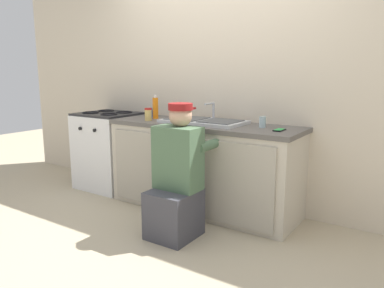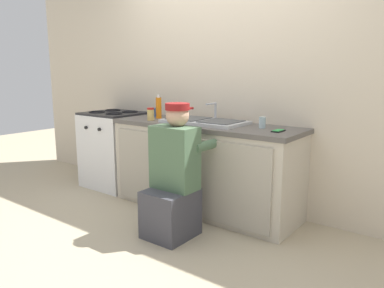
{
  "view_description": "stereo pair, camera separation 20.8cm",
  "coord_description": "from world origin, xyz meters",
  "px_view_note": "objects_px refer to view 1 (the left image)",
  "views": [
    {
      "loc": [
        1.89,
        -2.74,
        1.36
      ],
      "look_at": [
        0.0,
        0.1,
        0.69
      ],
      "focal_mm": 35.0,
      "sensor_mm": 36.0,
      "label": 1
    },
    {
      "loc": [
        2.06,
        -2.62,
        1.36
      ],
      "look_at": [
        0.0,
        0.1,
        0.69
      ],
      "focal_mm": 35.0,
      "sensor_mm": 36.0,
      "label": 2
    }
  ],
  "objects_px": {
    "stove_range": "(109,150)",
    "coffee_mug": "(150,113)",
    "cell_phone": "(279,130)",
    "condiment_jar": "(148,114)",
    "plumber_person": "(177,182)",
    "water_glass": "(263,122)",
    "sink_double_basin": "(204,121)",
    "soap_bottle_orange": "(155,108)"
  },
  "relations": [
    {
      "from": "plumber_person",
      "to": "coffee_mug",
      "type": "relative_size",
      "value": 8.76
    },
    {
      "from": "soap_bottle_orange",
      "to": "cell_phone",
      "type": "relative_size",
      "value": 1.79
    },
    {
      "from": "stove_range",
      "to": "coffee_mug",
      "type": "xyz_separation_m",
      "value": [
        0.56,
        0.1,
        0.47
      ]
    },
    {
      "from": "water_glass",
      "to": "condiment_jar",
      "type": "bearing_deg",
      "value": -170.12
    },
    {
      "from": "plumber_person",
      "to": "cell_phone",
      "type": "height_order",
      "value": "plumber_person"
    },
    {
      "from": "water_glass",
      "to": "cell_phone",
      "type": "bearing_deg",
      "value": -24.97
    },
    {
      "from": "coffee_mug",
      "to": "water_glass",
      "type": "relative_size",
      "value": 1.26
    },
    {
      "from": "coffee_mug",
      "to": "cell_phone",
      "type": "bearing_deg",
      "value": -5.17
    },
    {
      "from": "coffee_mug",
      "to": "water_glass",
      "type": "bearing_deg",
      "value": -2.08
    },
    {
      "from": "plumber_person",
      "to": "sink_double_basin",
      "type": "bearing_deg",
      "value": 102.63
    },
    {
      "from": "condiment_jar",
      "to": "sink_double_basin",
      "type": "bearing_deg",
      "value": 15.29
    },
    {
      "from": "sink_double_basin",
      "to": "coffee_mug",
      "type": "distance_m",
      "value": 0.75
    },
    {
      "from": "water_glass",
      "to": "condiment_jar",
      "type": "xyz_separation_m",
      "value": [
        -1.15,
        -0.2,
        0.01
      ]
    },
    {
      "from": "water_glass",
      "to": "coffee_mug",
      "type": "bearing_deg",
      "value": 177.92
    },
    {
      "from": "coffee_mug",
      "to": "cell_phone",
      "type": "relative_size",
      "value": 0.9
    },
    {
      "from": "condiment_jar",
      "to": "cell_phone",
      "type": "bearing_deg",
      "value": 4.73
    },
    {
      "from": "stove_range",
      "to": "condiment_jar",
      "type": "bearing_deg",
      "value": -11.61
    },
    {
      "from": "sink_double_basin",
      "to": "cell_phone",
      "type": "height_order",
      "value": "sink_double_basin"
    },
    {
      "from": "cell_phone",
      "to": "water_glass",
      "type": "bearing_deg",
      "value": 155.03
    },
    {
      "from": "water_glass",
      "to": "soap_bottle_orange",
      "type": "relative_size",
      "value": 0.4
    },
    {
      "from": "sink_double_basin",
      "to": "soap_bottle_orange",
      "type": "bearing_deg",
      "value": 178.63
    },
    {
      "from": "sink_double_basin",
      "to": "water_glass",
      "type": "bearing_deg",
      "value": 4.52
    },
    {
      "from": "condiment_jar",
      "to": "soap_bottle_orange",
      "type": "bearing_deg",
      "value": 103.98
    },
    {
      "from": "cell_phone",
      "to": "plumber_person",
      "type": "bearing_deg",
      "value": -136.21
    },
    {
      "from": "stove_range",
      "to": "cell_phone",
      "type": "height_order",
      "value": "stove_range"
    },
    {
      "from": "stove_range",
      "to": "condiment_jar",
      "type": "xyz_separation_m",
      "value": [
        0.74,
        -0.15,
        0.48
      ]
    },
    {
      "from": "soap_bottle_orange",
      "to": "coffee_mug",
      "type": "bearing_deg",
      "value": 149.5
    },
    {
      "from": "sink_double_basin",
      "to": "condiment_jar",
      "type": "height_order",
      "value": "sink_double_basin"
    },
    {
      "from": "soap_bottle_orange",
      "to": "condiment_jar",
      "type": "distance_m",
      "value": 0.18
    },
    {
      "from": "stove_range",
      "to": "soap_bottle_orange",
      "type": "relative_size",
      "value": 3.59
    },
    {
      "from": "sink_double_basin",
      "to": "plumber_person",
      "type": "relative_size",
      "value": 0.72
    },
    {
      "from": "plumber_person",
      "to": "water_glass",
      "type": "xyz_separation_m",
      "value": [
        0.44,
        0.7,
        0.45
      ]
    },
    {
      "from": "coffee_mug",
      "to": "cell_phone",
      "type": "distance_m",
      "value": 1.53
    },
    {
      "from": "sink_double_basin",
      "to": "water_glass",
      "type": "distance_m",
      "value": 0.59
    },
    {
      "from": "soap_bottle_orange",
      "to": "cell_phone",
      "type": "distance_m",
      "value": 1.39
    },
    {
      "from": "stove_range",
      "to": "coffee_mug",
      "type": "distance_m",
      "value": 0.74
    },
    {
      "from": "sink_double_basin",
      "to": "cell_phone",
      "type": "xyz_separation_m",
      "value": [
        0.78,
        -0.04,
        -0.01
      ]
    },
    {
      "from": "cell_phone",
      "to": "condiment_jar",
      "type": "bearing_deg",
      "value": -175.27
    },
    {
      "from": "stove_range",
      "to": "coffee_mug",
      "type": "bearing_deg",
      "value": 9.78
    },
    {
      "from": "stove_range",
      "to": "cell_phone",
      "type": "bearing_deg",
      "value": -1.12
    },
    {
      "from": "plumber_person",
      "to": "water_glass",
      "type": "relative_size",
      "value": 11.04
    },
    {
      "from": "sink_double_basin",
      "to": "soap_bottle_orange",
      "type": "relative_size",
      "value": 3.2
    }
  ]
}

